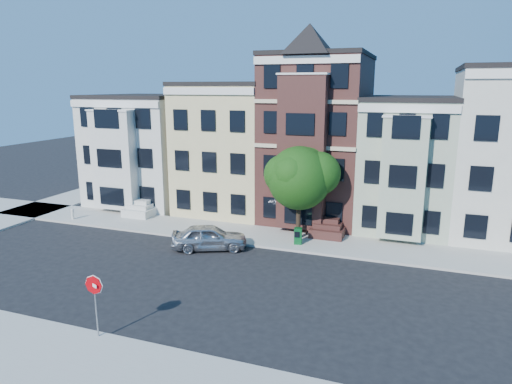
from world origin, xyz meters
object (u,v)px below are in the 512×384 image
at_px(street_tree, 299,182).
at_px(newspaper_box, 298,236).
at_px(parked_car, 209,237).
at_px(stop_sign, 96,302).
at_px(fire_hydrant, 73,215).

xyz_separation_m(street_tree, newspaper_box, (0.28, -1.08, -3.26)).
height_order(street_tree, parked_car, street_tree).
bearing_deg(stop_sign, newspaper_box, 91.45).
relative_size(street_tree, parked_car, 1.63).
distance_m(street_tree, parked_car, 6.73).
height_order(parked_car, fire_hydrant, parked_car).
bearing_deg(street_tree, stop_sign, -107.00).
xyz_separation_m(fire_hydrant, stop_sign, (12.76, -13.08, 1.16)).
bearing_deg(fire_hydrant, stop_sign, -45.71).
xyz_separation_m(newspaper_box, stop_sign, (-4.73, -13.48, 0.96)).
bearing_deg(newspaper_box, street_tree, 93.55).
height_order(street_tree, fire_hydrant, street_tree).
relative_size(street_tree, fire_hydrant, 11.76).
relative_size(newspaper_box, fire_hydrant, 1.64).
bearing_deg(street_tree, fire_hydrant, -175.10).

